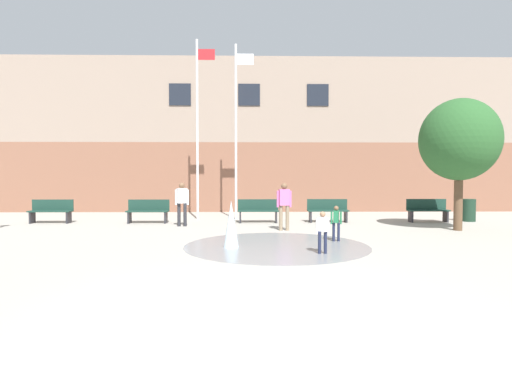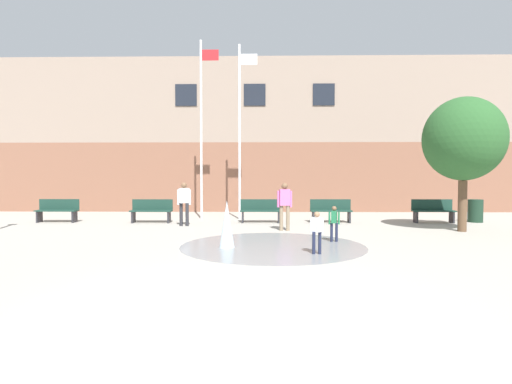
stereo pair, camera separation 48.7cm
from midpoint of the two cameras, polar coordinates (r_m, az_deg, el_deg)
name	(u,v)px [view 1 (the left image)]	position (r m, az deg, el deg)	size (l,w,h in m)	color
ground_plane	(251,314)	(5.40, -3.38, -17.07)	(100.00, 100.00, 0.00)	#9E998E
library_building	(249,140)	(23.53, -1.60, 7.45)	(36.00, 6.05, 7.93)	brown
splash_fountain	(254,235)	(10.24, -1.60, -6.18)	(4.78, 4.78, 1.19)	gray
park_bench_far_left	(51,211)	(17.51, -27.93, -2.38)	(1.60, 0.44, 0.91)	#28282D
park_bench_under_left_flagpole	(148,211)	(16.09, -16.01, -2.59)	(1.60, 0.44, 0.91)	#28282D
park_bench_under_right_flagpole	(258,210)	(15.65, -0.58, -2.64)	(1.60, 0.44, 0.91)	#28282D
park_bench_near_trashcan	(328,210)	(15.98, 9.35, -2.57)	(1.60, 0.44, 0.91)	#28282D
park_bench_far_right	(428,210)	(17.18, 22.57, -2.38)	(1.60, 0.44, 0.91)	#28282D
child_with_pink_shirt	(336,221)	(11.24, 10.17, -4.03)	(0.31, 0.24, 0.99)	#1E233D
adult_watching	(182,201)	(14.73, -11.47, -1.21)	(0.50, 0.35, 1.59)	#28282D
child_running	(323,229)	(9.36, 8.02, -5.25)	(0.31, 0.24, 0.99)	#1E233D
adult_near_bench	(284,203)	(13.31, 3.00, -1.52)	(0.50, 0.25, 1.59)	#89755B
flagpole_left	(198,124)	(17.21, -9.10, 9.55)	(0.80, 0.10, 7.54)	silver
flagpole_right	(237,127)	(17.05, -3.61, 9.32)	(0.80, 0.10, 7.35)	silver
trash_can	(468,210)	(18.15, 27.37, -2.32)	(0.56, 0.56, 0.90)	#193323
street_tree_near_building	(459,140)	(14.83, 26.22, 6.67)	(2.55, 2.55, 4.38)	brown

